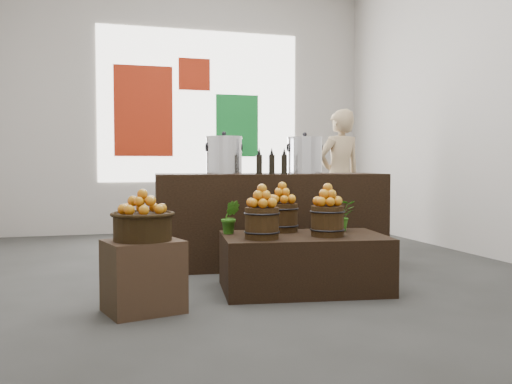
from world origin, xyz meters
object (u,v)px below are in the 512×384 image
object	(u,v)px
display_table	(303,263)
stock_pot_left	(224,156)
counter	(270,220)
shopper	(340,176)
wicker_basket	(143,227)
stock_pot_center	(305,156)
crate	(143,276)

from	to	relation	value
display_table	stock_pot_left	xyz separation A→B (m)	(-0.40, 1.27, 0.93)
counter	display_table	bearing A→B (deg)	-88.32
counter	shopper	size ratio (longest dim) A/B	1.31
wicker_basket	stock_pot_center	xyz separation A→B (m)	(1.86, 1.52, 0.54)
display_table	crate	bearing A→B (deg)	-158.31
wicker_basket	counter	size ratio (longest dim) A/B	0.18
stock_pot_center	counter	bearing A→B (deg)	174.30
display_table	stock_pot_center	size ratio (longest dim) A/B	3.73
crate	shopper	size ratio (longest dim) A/B	0.29
display_table	shopper	bearing A→B (deg)	67.57
shopper	display_table	bearing A→B (deg)	49.24
crate	stock_pot_left	world-z (taller)	stock_pot_left
crate	stock_pot_center	xyz separation A→B (m)	(1.86, 1.52, 0.90)
display_table	counter	bearing A→B (deg)	93.99
wicker_basket	display_table	size ratio (longest dim) A/B	0.31
stock_pot_left	display_table	bearing A→B (deg)	-72.35
stock_pot_left	shopper	bearing A→B (deg)	35.07
wicker_basket	stock_pot_center	world-z (taller)	stock_pot_center
display_table	stock_pot_left	size ratio (longest dim) A/B	3.73
crate	shopper	distance (m)	4.25
crate	stock_pot_left	bearing A→B (deg)	58.38
display_table	stock_pot_center	world-z (taller)	stock_pot_center
wicker_basket	counter	bearing A→B (deg)	46.50
wicker_basket	stock_pot_left	distance (m)	1.97
stock_pot_left	stock_pot_center	xyz separation A→B (m)	(0.87, -0.09, 0.00)
wicker_basket	stock_pot_center	size ratio (longest dim) A/B	1.15
wicker_basket	shopper	distance (m)	4.21
crate	stock_pot_center	world-z (taller)	stock_pot_center
counter	shopper	distance (m)	2.09
crate	stock_pot_center	bearing A→B (deg)	39.28
display_table	stock_pot_center	xyz separation A→B (m)	(0.47, 1.18, 0.93)
wicker_basket	display_table	distance (m)	1.49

